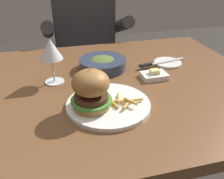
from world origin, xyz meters
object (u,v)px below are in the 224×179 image
object	(u,v)px
burger_sandwich	(91,89)
diner_person	(85,57)
main_plate	(108,105)
wine_glass	(51,51)
bread_plate	(168,63)
butter_dish	(154,75)
table_knife	(158,63)
soup_bowl	(103,63)

from	to	relation	value
burger_sandwich	diner_person	size ratio (longest dim) A/B	0.11
burger_sandwich	diner_person	xyz separation A→B (m)	(0.12, 0.90, -0.25)
main_plate	wine_glass	world-z (taller)	wine_glass
bread_plate	diner_person	world-z (taller)	diner_person
burger_sandwich	bread_plate	world-z (taller)	burger_sandwich
main_plate	wine_glass	xyz separation A→B (m)	(-0.16, 0.22, 0.12)
butter_dish	bread_plate	bearing A→B (deg)	44.43
wine_glass	bread_plate	distance (m)	0.51
main_plate	table_knife	world-z (taller)	table_knife
main_plate	soup_bowl	size ratio (longest dim) A/B	1.37
wine_glass	butter_dish	world-z (taller)	wine_glass
wine_glass	diner_person	bearing A→B (deg)	72.07
wine_glass	table_knife	size ratio (longest dim) A/B	0.74
wine_glass	soup_bowl	xyz separation A→B (m)	(0.21, 0.07, -0.10)
main_plate	bread_plate	bearing A→B (deg)	38.82
wine_glass	soup_bowl	bearing A→B (deg)	19.84
diner_person	table_knife	bearing A→B (deg)	-69.93
main_plate	bread_plate	size ratio (longest dim) A/B	2.23
bread_plate	burger_sandwich	bearing A→B (deg)	-144.45
wine_glass	butter_dish	distance (m)	0.40
wine_glass	table_knife	distance (m)	0.46
diner_person	soup_bowl	bearing A→B (deg)	-91.10
burger_sandwich	butter_dish	distance (m)	0.33
table_knife	burger_sandwich	bearing A→B (deg)	-141.58
butter_dish	main_plate	bearing A→B (deg)	-144.44
table_knife	butter_dish	xyz separation A→B (m)	(-0.06, -0.10, -0.00)
burger_sandwich	soup_bowl	xyz separation A→B (m)	(0.10, 0.30, -0.05)
wine_glass	soup_bowl	size ratio (longest dim) A/B	0.86
wine_glass	diner_person	world-z (taller)	diner_person
butter_dish	wine_glass	bearing A→B (deg)	171.21
table_knife	soup_bowl	xyz separation A→B (m)	(-0.24, 0.03, 0.01)
main_plate	table_knife	size ratio (longest dim) A/B	1.18
table_knife	butter_dish	distance (m)	0.12
burger_sandwich	butter_dish	bearing A→B (deg)	31.22
burger_sandwich	butter_dish	xyz separation A→B (m)	(0.28, 0.17, -0.06)
main_plate	wine_glass	bearing A→B (deg)	125.64
main_plate	soup_bowl	world-z (taller)	soup_bowl
main_plate	diner_person	distance (m)	0.91
wine_glass	diner_person	size ratio (longest dim) A/B	0.14
bread_plate	soup_bowl	distance (m)	0.29
burger_sandwich	wine_glass	size ratio (longest dim) A/B	0.79
main_plate	burger_sandwich	xyz separation A→B (m)	(-0.06, -0.01, 0.07)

